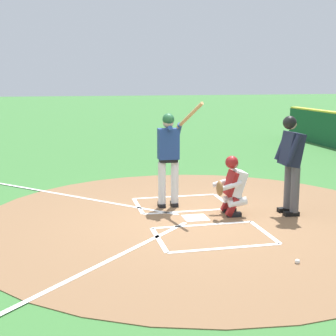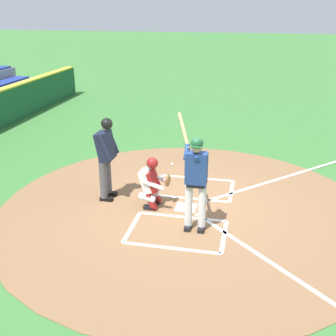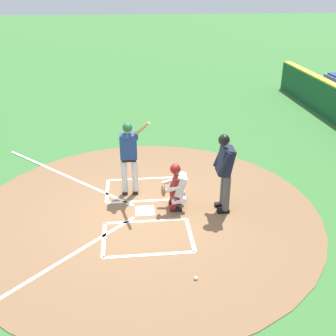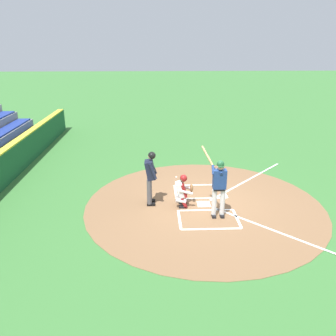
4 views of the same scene
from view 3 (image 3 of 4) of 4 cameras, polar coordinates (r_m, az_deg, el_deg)
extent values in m
plane|color=#387033|center=(9.29, -3.32, -6.20)|extent=(120.00, 120.00, 0.00)
cylinder|color=brown|center=(9.29, -3.32, -6.16)|extent=(8.00, 8.00, 0.01)
cube|color=white|center=(9.28, -3.32, -6.12)|extent=(0.44, 0.44, 0.01)
cube|color=white|center=(8.48, 3.21, -9.46)|extent=(1.20, 0.08, 0.01)
cube|color=white|center=(8.42, -9.17, -10.08)|extent=(1.20, 0.08, 0.01)
cube|color=white|center=(8.90, -3.17, -7.62)|extent=(0.08, 1.80, 0.01)
cube|color=white|center=(7.92, -2.69, -12.31)|extent=(0.08, 1.80, 0.01)
cube|color=white|center=(10.26, 1.40, -2.82)|extent=(1.20, 0.08, 0.01)
cube|color=white|center=(10.21, -8.69, -3.28)|extent=(1.20, 0.08, 0.01)
cube|color=white|center=(9.67, -3.46, -4.74)|extent=(0.08, 1.80, 0.01)
cube|color=white|center=(10.72, -3.78, -1.55)|extent=(0.08, 1.80, 0.01)
cube|color=white|center=(11.27, -14.61, -0.97)|extent=(3.73, 3.73, 0.01)
cube|color=white|center=(7.78, -18.65, -14.70)|extent=(3.73, 3.73, 0.01)
cylinder|color=silver|center=(9.81, -6.27, -1.18)|extent=(0.15, 0.15, 0.84)
cube|color=black|center=(10.05, -6.15, -3.40)|extent=(0.26, 0.12, 0.09)
cylinder|color=silver|center=(9.81, -4.75, -1.11)|extent=(0.15, 0.15, 0.84)
cube|color=black|center=(10.05, -4.66, -3.34)|extent=(0.26, 0.12, 0.09)
cube|color=black|center=(9.61, -5.63, 1.37)|extent=(0.22, 0.34, 0.10)
cube|color=navy|center=(9.49, -5.70, 3.08)|extent=(0.24, 0.40, 0.60)
sphere|color=tan|center=(9.36, -5.81, 5.45)|extent=(0.21, 0.21, 0.21)
sphere|color=#1E512D|center=(9.32, -5.83, 5.81)|extent=(0.23, 0.23, 0.23)
cube|color=#1E512D|center=(9.43, -5.82, 5.83)|extent=(0.11, 0.17, 0.02)
cylinder|color=navy|center=(9.34, -5.87, 4.55)|extent=(0.43, 0.09, 0.21)
cylinder|color=navy|center=(9.34, -4.58, 4.61)|extent=(0.27, 0.09, 0.29)
cylinder|color=#AD7F4C|center=(8.90, -3.74, 5.64)|extent=(0.69, 0.36, 0.53)
cylinder|color=#AD7F4C|center=(9.27, -4.67, 4.84)|extent=(0.10, 0.10, 0.08)
cube|color=black|center=(9.26, 1.20, -5.95)|extent=(0.13, 0.27, 0.09)
cube|color=maroon|center=(9.18, 0.95, -5.13)|extent=(0.13, 0.25, 0.37)
cylinder|color=silver|center=(9.14, 1.58, -4.67)|extent=(0.17, 0.37, 0.21)
cube|color=black|center=(9.53, 1.05, -4.95)|extent=(0.13, 0.27, 0.09)
cube|color=maroon|center=(9.45, 0.82, -4.15)|extent=(0.13, 0.25, 0.37)
cylinder|color=silver|center=(9.42, 1.43, -3.71)|extent=(0.17, 0.37, 0.21)
cube|color=silver|center=(9.12, 1.59, -2.32)|extent=(0.42, 0.38, 0.52)
cube|color=maroon|center=(9.11, 0.90, -2.34)|extent=(0.43, 0.24, 0.46)
sphere|color=brown|center=(8.95, 1.17, -0.23)|extent=(0.21, 0.21, 0.21)
sphere|color=maroon|center=(8.94, 1.05, -0.12)|extent=(0.24, 0.24, 0.24)
cylinder|color=silver|center=(8.94, 0.61, -3.05)|extent=(0.11, 0.45, 0.20)
cylinder|color=silver|center=(9.30, 0.45, -1.89)|extent=(0.11, 0.45, 0.20)
ellipsoid|color=brown|center=(8.95, -0.67, -3.26)|extent=(0.28, 0.11, 0.28)
cylinder|color=#4C4C51|center=(9.06, 8.38, -3.58)|extent=(0.16, 0.16, 0.86)
cube|color=black|center=(9.28, 7.90, -6.11)|extent=(0.13, 0.28, 0.09)
cylinder|color=#4C4C51|center=(9.30, 8.00, -2.76)|extent=(0.16, 0.16, 0.86)
cube|color=black|center=(9.52, 7.54, -5.24)|extent=(0.13, 0.28, 0.09)
cube|color=#191E33|center=(8.85, 8.23, 1.04)|extent=(0.45, 0.37, 0.66)
sphere|color=tan|center=(8.66, 8.16, 3.87)|extent=(0.22, 0.22, 0.22)
sphere|color=black|center=(8.65, 8.04, 3.99)|extent=(0.25, 0.25, 0.25)
cylinder|color=#191E33|center=(8.61, 8.07, 0.55)|extent=(0.10, 0.29, 0.56)
cylinder|color=#191E33|center=(9.03, 7.41, 1.82)|extent=(0.10, 0.29, 0.56)
sphere|color=white|center=(7.37, 4.01, -15.47)|extent=(0.07, 0.07, 0.07)
camera|label=1|loc=(3.09, -76.46, -47.77)|focal=51.72mm
camera|label=2|loc=(15.92, -10.25, 22.16)|focal=44.61mm
camera|label=4|loc=(18.29, 0.07, 26.17)|focal=35.98mm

